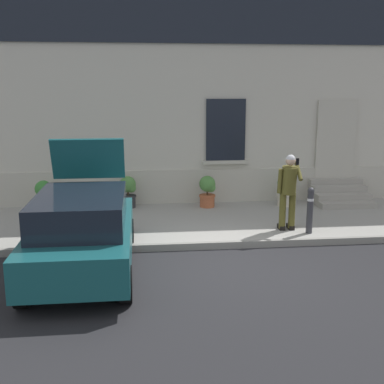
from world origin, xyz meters
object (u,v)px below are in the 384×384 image
at_px(planter_olive, 44,196).
at_px(planter_cream, 286,190).
at_px(person_on_phone, 289,187).
at_px(planter_charcoal, 128,191).
at_px(planter_terracotta, 208,191).
at_px(hatchback_car_teal, 83,231).
at_px(bollard_near_person, 310,209).

height_order(planter_olive, planter_cream, same).
bearing_deg(person_on_phone, planter_charcoal, 154.10).
xyz_separation_m(person_on_phone, planter_charcoal, (-3.64, 2.60, -0.55)).
xyz_separation_m(person_on_phone, planter_olive, (-5.79, 2.21, -0.55)).
bearing_deg(planter_terracotta, planter_cream, -2.85).
xyz_separation_m(person_on_phone, planter_cream, (0.66, 2.30, -0.55)).
xyz_separation_m(planter_charcoal, planter_terracotta, (2.15, -0.19, 0.00)).
xyz_separation_m(hatchback_car_teal, planter_terracotta, (2.89, 4.14, -0.19)).
relative_size(hatchback_car_teal, bollard_near_person, 3.89).
bearing_deg(person_on_phone, hatchback_car_teal, -148.88).
bearing_deg(bollard_near_person, planter_olive, 158.23).
bearing_deg(planter_terracotta, bollard_near_person, -54.42).
bearing_deg(planter_olive, bollard_near_person, -21.77).
bearing_deg(bollard_near_person, hatchback_car_teal, -163.11).
relative_size(hatchback_car_teal, planter_cream, 4.73).
distance_m(planter_olive, planter_cream, 6.45).
bearing_deg(hatchback_car_teal, planter_cream, 38.67).
bearing_deg(planter_charcoal, planter_cream, -3.92).
height_order(hatchback_car_teal, planter_charcoal, hatchback_car_teal).
relative_size(planter_terracotta, planter_cream, 1.00).
bearing_deg(hatchback_car_teal, planter_olive, 109.73).
bearing_deg(planter_terracotta, planter_charcoal, 175.02).
bearing_deg(planter_charcoal, person_on_phone, -35.49).
bearing_deg(planter_olive, hatchback_car_teal, -70.27).
bearing_deg(planter_olive, person_on_phone, -20.91).
height_order(person_on_phone, planter_terracotta, person_on_phone).
xyz_separation_m(person_on_phone, planter_terracotta, (-1.49, 2.41, -0.55)).
distance_m(hatchback_car_teal, planter_olive, 4.19).
bearing_deg(planter_terracotta, person_on_phone, -58.24).
bearing_deg(planter_charcoal, planter_terracotta, -4.98).
bearing_deg(bollard_near_person, planter_terracotta, 125.58).
distance_m(planter_charcoal, planter_cream, 4.31).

